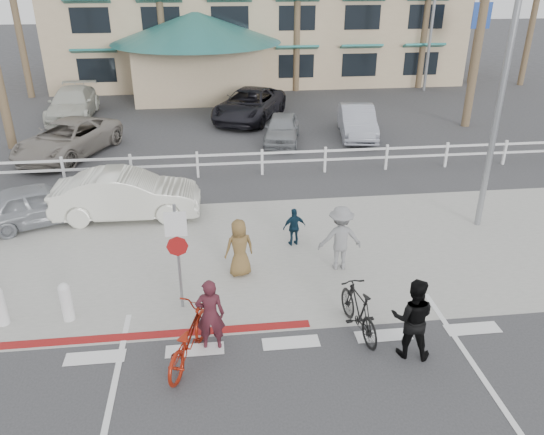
{
  "coord_description": "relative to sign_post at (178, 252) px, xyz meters",
  "views": [
    {
      "loc": [
        -1.44,
        -8.18,
        7.18
      ],
      "look_at": [
        -0.04,
        3.61,
        1.5
      ],
      "focal_mm": 35.0,
      "sensor_mm": 36.0,
      "label": 1
    }
  ],
  "objects": [
    {
      "name": "sidewalk_plaza",
      "position": [
        2.3,
        2.3,
        -1.44
      ],
      "size": [
        22.0,
        7.0,
        0.01
      ],
      "primitive_type": "cube",
      "color": "gray",
      "rests_on": "ground"
    },
    {
      "name": "rail_fence",
      "position": [
        2.8,
        8.3,
        -0.95
      ],
      "size": [
        29.4,
        0.16,
        1.0
      ],
      "primitive_type": null,
      "color": "silver",
      "rests_on": "ground"
    },
    {
      "name": "lot_car_3",
      "position": [
        7.51,
        12.72,
        -0.75
      ],
      "size": [
        2.1,
        4.43,
        1.4
      ],
      "primitive_type": "imported",
      "rotation": [
        0.0,
        0.0,
        -0.15
      ],
      "color": "gray",
      "rests_on": "ground"
    },
    {
      "name": "lot_car_0",
      "position": [
        -5.01,
        11.46,
        -0.73
      ],
      "size": [
        4.24,
        5.7,
        1.44
      ],
      "primitive_type": "imported",
      "rotation": [
        0.0,
        0.0,
        -0.41
      ],
      "color": "gray",
      "rests_on": "ground"
    },
    {
      "name": "bike_red",
      "position": [
        0.21,
        -1.86,
        -0.91
      ],
      "size": [
        1.37,
        2.18,
        1.08
      ],
      "primitive_type": "imported",
      "rotation": [
        0.0,
        0.0,
        2.8
      ],
      "color": "maroon",
      "rests_on": "ground"
    },
    {
      "name": "bike_black",
      "position": [
        3.78,
        -1.37,
        -0.9
      ],
      "size": [
        0.8,
        1.89,
        1.1
      ],
      "primitive_type": "imported",
      "rotation": [
        0.0,
        0.0,
        3.3
      ],
      "color": "black",
      "rests_on": "ground"
    },
    {
      "name": "streetlight_0",
      "position": [
        8.8,
        3.3,
        3.05
      ],
      "size": [
        0.6,
        2.0,
        9.0
      ],
      "primitive_type": null,
      "color": "gray",
      "rests_on": "ground"
    },
    {
      "name": "info_sign",
      "position": [
        16.3,
        19.8,
        1.35
      ],
      "size": [
        1.2,
        0.16,
        5.6
      ],
      "primitive_type": null,
      "color": "navy",
      "rests_on": "ground"
    },
    {
      "name": "parking_lot",
      "position": [
        2.3,
        15.8,
        -1.45
      ],
      "size": [
        50.0,
        16.0,
        0.01
      ],
      "primitive_type": "cube",
      "color": "#333335",
      "rests_on": "ground"
    },
    {
      "name": "lot_car_4",
      "position": [
        -6.11,
        17.56,
        -0.7
      ],
      "size": [
        2.24,
        5.22,
        1.5
      ],
      "primitive_type": "imported",
      "rotation": [
        0.0,
        0.0,
        0.03
      ],
      "color": "beige",
      "rests_on": "ground"
    },
    {
      "name": "lot_car_5",
      "position": [
        2.86,
        16.26,
        -0.69
      ],
      "size": [
        4.53,
        6.02,
        1.52
      ],
      "primitive_type": "imported",
      "rotation": [
        0.0,
        0.0,
        -0.42
      ],
      "color": "black",
      "rests_on": "ground"
    },
    {
      "name": "pedestrian_a",
      "position": [
        4.0,
        1.3,
        -0.58
      ],
      "size": [
        1.13,
        0.66,
        1.74
      ],
      "primitive_type": "imported",
      "rotation": [
        0.0,
        0.0,
        3.13
      ],
      "color": "gray",
      "rests_on": "ground"
    },
    {
      "name": "rider_red",
      "position": [
        0.66,
        -1.52,
        -0.64
      ],
      "size": [
        0.61,
        0.42,
        1.62
      ],
      "primitive_type": "imported",
      "rotation": [
        0.0,
        0.0,
        3.08
      ],
      "color": "#41171F",
      "rests_on": "ground"
    },
    {
      "name": "curb_red",
      "position": [
        -0.7,
        -1.0,
        -1.44
      ],
      "size": [
        7.0,
        0.25,
        0.02
      ],
      "primitive_type": "cube",
      "color": "maroon",
      "rests_on": "ground"
    },
    {
      "name": "lot_car_2",
      "position": [
        4.0,
        12.3,
        -0.83
      ],
      "size": [
        2.15,
        3.83,
        1.23
      ],
      "primitive_type": "imported",
      "rotation": [
        0.0,
        0.0,
        -0.2
      ],
      "color": "gray",
      "rests_on": "ground"
    },
    {
      "name": "rider_black",
      "position": [
        4.62,
        -2.2,
        -0.58
      ],
      "size": [
        1.02,
        0.91,
        1.75
      ],
      "primitive_type": "imported",
      "rotation": [
        0.0,
        0.0,
        2.8
      ],
      "color": "black",
      "rests_on": "ground"
    },
    {
      "name": "pedestrian_child",
      "position": [
        3.03,
        2.68,
        -0.89
      ],
      "size": [
        0.7,
        0.39,
        1.12
      ],
      "primitive_type": "imported",
      "rotation": [
        0.0,
        0.0,
        3.33
      ],
      "color": "#0D2536",
      "rests_on": "ground"
    },
    {
      "name": "ground",
      "position": [
        2.3,
        -2.2,
        -1.45
      ],
      "size": [
        140.0,
        140.0,
        0.0
      ],
      "primitive_type": "plane",
      "color": "#333335"
    },
    {
      "name": "streetlight_1",
      "position": [
        14.3,
        21.8,
        3.3
      ],
      "size": [
        0.6,
        2.0,
        9.5
      ],
      "primitive_type": null,
      "color": "gray",
      "rests_on": "ground"
    },
    {
      "name": "bollard_0",
      "position": [
        -2.5,
        -0.2,
        -0.97
      ],
      "size": [
        0.26,
        0.26,
        0.95
      ],
      "primitive_type": null,
      "color": "silver",
      "rests_on": "ground"
    },
    {
      "name": "pedestrian_b",
      "position": [
        1.42,
        1.28,
        -0.69
      ],
      "size": [
        0.84,
        0.66,
        1.53
      ],
      "primitive_type": "imported",
      "rotation": [
        0.0,
        0.0,
        3.4
      ],
      "color": "brown",
      "rests_on": "ground"
    },
    {
      "name": "bollard_1",
      "position": [
        -3.9,
        -0.2,
        -0.97
      ],
      "size": [
        0.26,
        0.26,
        0.95
      ],
      "primitive_type": null,
      "color": "silver",
      "rests_on": "ground"
    },
    {
      "name": "cross_street",
      "position": [
        2.3,
        6.3,
        -1.45
      ],
      "size": [
        40.0,
        5.0,
        0.01
      ],
      "primitive_type": "cube",
      "color": "#333335",
      "rests_on": "ground"
    },
    {
      "name": "sign_post",
      "position": [
        0.0,
        0.0,
        0.0
      ],
      "size": [
        0.5,
        0.1,
        2.9
      ],
      "primitive_type": null,
      "color": "gray",
      "rests_on": "ground"
    },
    {
      "name": "car_red_compact",
      "position": [
        -4.45,
        5.0,
        -0.82
      ],
      "size": [
        3.97,
        2.8,
        1.26
      ],
      "primitive_type": "imported",
      "rotation": [
        0.0,
        0.0,
        1.97
      ],
      "color": "gray",
      "rests_on": "ground"
    },
    {
      "name": "car_white_sedan",
      "position": [
        -1.84,
        5.14,
        -0.71
      ],
      "size": [
        4.51,
        1.65,
        1.48
      ],
      "primitive_type": "imported",
      "rotation": [
        0.0,
        0.0,
        1.55
      ],
      "color": "silver",
      "rests_on": "ground"
    }
  ]
}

